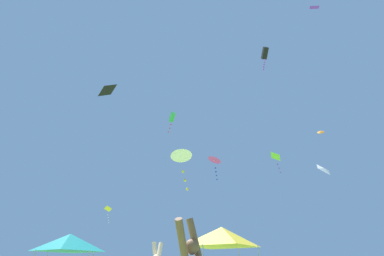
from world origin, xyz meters
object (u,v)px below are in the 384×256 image
at_px(canopy_tent_teal, 69,243).
at_px(kite_yellow_diamond, 108,209).
at_px(canopy_tent_yellow, 222,237).
at_px(kite_black_box, 265,54).
at_px(kite_purple_diamond, 315,7).
at_px(kite_magenta_delta, 215,160).
at_px(kite_orange_delta, 321,132).
at_px(kite_lime_diamond, 276,157).
at_px(kite_black_diamond, 107,90).
at_px(kite_green_box, 172,117).
at_px(kite_white_delta, 181,156).
at_px(kite_white_diamond, 324,169).

distance_m(canopy_tent_teal, kite_yellow_diamond, 16.12).
relative_size(canopy_tent_yellow, kite_yellow_diamond, 1.99).
distance_m(canopy_tent_teal, kite_black_box, 16.83).
bearing_deg(kite_purple_diamond, kite_black_box, -150.86).
height_order(canopy_tent_yellow, kite_black_box, kite_black_box).
bearing_deg(kite_magenta_delta, kite_black_box, -94.86).
xyz_separation_m(kite_orange_delta, kite_magenta_delta, (-8.38, 7.78, -0.74)).
height_order(kite_orange_delta, kite_lime_diamond, kite_orange_delta).
xyz_separation_m(canopy_tent_yellow, kite_black_diamond, (-7.92, 1.57, 10.23)).
bearing_deg(kite_green_box, kite_magenta_delta, -41.34).
bearing_deg(canopy_tent_yellow, canopy_tent_teal, 163.09).
bearing_deg(kite_black_box, kite_yellow_diamond, 114.08).
bearing_deg(kite_white_delta, kite_yellow_diamond, 104.31).
height_order(kite_white_delta, kite_green_box, kite_green_box).
xyz_separation_m(kite_white_delta, kite_purple_diamond, (14.08, 2.90, 18.43)).
bearing_deg(kite_magenta_delta, kite_white_diamond, -36.14).
relative_size(kite_green_box, kite_white_diamond, 2.36).
xyz_separation_m(kite_white_diamond, kite_magenta_delta, (-8.88, 6.49, 2.53)).
bearing_deg(kite_white_delta, kite_green_box, 84.64).
bearing_deg(canopy_tent_teal, kite_yellow_diamond, 86.43).
xyz_separation_m(canopy_tent_teal, kite_orange_delta, (20.74, 2.10, 10.44)).
distance_m(kite_green_box, kite_lime_diamond, 14.36).
height_order(kite_green_box, kite_white_diamond, kite_green_box).
relative_size(canopy_tent_yellow, kite_black_diamond, 2.82).
distance_m(kite_white_delta, kite_purple_diamond, 23.37).
relative_size(kite_purple_diamond, kite_green_box, 0.36).
xyz_separation_m(canopy_tent_teal, kite_white_delta, (6.08, -4.70, 4.36)).
distance_m(canopy_tent_yellow, kite_purple_diamond, 25.21).
relative_size(canopy_tent_yellow, kite_black_box, 2.15).
xyz_separation_m(kite_white_delta, kite_green_box, (1.74, 18.58, 12.42)).
bearing_deg(kite_black_diamond, kite_green_box, 65.53).
height_order(canopy_tent_yellow, kite_green_box, kite_green_box).
relative_size(kite_orange_delta, kite_magenta_delta, 0.27).
distance_m(canopy_tent_yellow, kite_green_box, 23.44).
bearing_deg(kite_black_box, kite_purple_diamond, 29.14).
xyz_separation_m(kite_lime_diamond, kite_white_diamond, (2.36, -4.50, -2.67)).
height_order(kite_orange_delta, kite_magenta_delta, kite_orange_delta).
xyz_separation_m(canopy_tent_teal, kite_black_box, (10.93, -6.95, 10.76)).
bearing_deg(kite_black_box, canopy_tent_yellow, 115.50).
bearing_deg(kite_yellow_diamond, canopy_tent_yellow, -66.26).
bearing_deg(kite_white_diamond, canopy_tent_yellow, -153.67).
bearing_deg(kite_magenta_delta, kite_green_box, 138.66).
distance_m(kite_yellow_diamond, kite_orange_delta, 24.47).
bearing_deg(kite_green_box, canopy_tent_yellow, -86.25).
height_order(kite_purple_diamond, kite_magenta_delta, kite_purple_diamond).
xyz_separation_m(kite_green_box, kite_white_diamond, (13.42, -10.48, -9.61)).
relative_size(canopy_tent_teal, kite_black_box, 1.98).
bearing_deg(canopy_tent_teal, kite_black_diamond, -49.23).
bearing_deg(canopy_tent_teal, kite_lime_diamond, 22.70).
bearing_deg(canopy_tent_yellow, kite_magenta_delta, 74.66).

